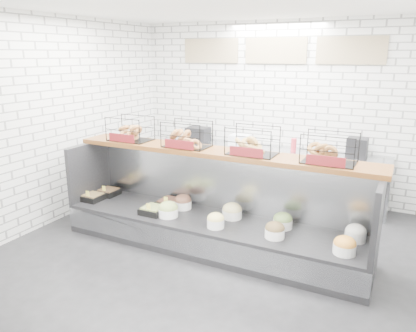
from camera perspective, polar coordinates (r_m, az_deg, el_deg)
The scene contains 5 objects.
ground at distance 5.19m, azimuth -1.17°, elevation -12.66°, with size 5.50×5.50×0.00m, color black.
room_shell at distance 5.13m, azimuth 1.91°, elevation 11.13°, with size 5.02×5.51×3.01m.
display_case at distance 5.32m, azimuth 0.67°, elevation -8.00°, with size 4.00×0.90×1.20m.
bagel_shelf at distance 5.15m, azimuth 1.45°, elevation 3.42°, with size 4.10×0.50×0.40m.
prep_counter at distance 7.10m, azimuth 8.01°, elevation -0.84°, with size 4.00×0.60×1.20m.
Camera 1 is at (2.15, -4.04, 2.45)m, focal length 35.00 mm.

